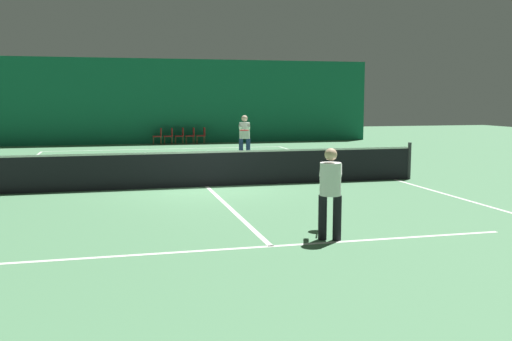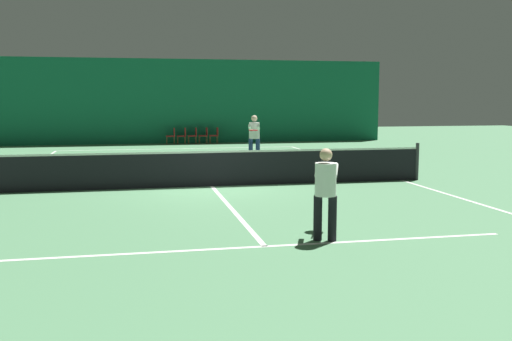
% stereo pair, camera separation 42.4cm
% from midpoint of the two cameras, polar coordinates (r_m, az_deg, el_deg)
% --- Properties ---
extents(ground_plane, '(60.00, 60.00, 0.00)m').
position_cam_midpoint_polar(ground_plane, '(15.27, -5.73, -1.62)').
color(ground_plane, '#4C7F56').
extents(backdrop_curtain, '(23.00, 0.12, 4.40)m').
position_cam_midpoint_polar(backdrop_curtain, '(30.31, -10.01, 6.82)').
color(backdrop_curtain, '#146042').
rests_on(backdrop_curtain, ground).
extents(court_line_baseline_far, '(11.00, 0.10, 0.00)m').
position_cam_midpoint_polar(court_line_baseline_far, '(27.02, -9.40, 2.14)').
color(court_line_baseline_far, silver).
rests_on(court_line_baseline_far, ground).
extents(court_line_service_far, '(8.25, 0.10, 0.00)m').
position_cam_midpoint_polar(court_line_service_far, '(21.57, -8.20, 0.92)').
color(court_line_service_far, silver).
rests_on(court_line_service_far, ground).
extents(court_line_service_near, '(8.25, 0.10, 0.00)m').
position_cam_midpoint_polar(court_line_service_near, '(9.10, 0.17, -7.59)').
color(court_line_service_near, silver).
rests_on(court_line_service_near, ground).
extents(court_line_sideline_right, '(0.10, 23.80, 0.00)m').
position_cam_midpoint_polar(court_line_sideline_right, '(16.95, 13.00, -0.89)').
color(court_line_sideline_right, silver).
rests_on(court_line_sideline_right, ground).
extents(court_line_centre, '(0.10, 12.80, 0.00)m').
position_cam_midpoint_polar(court_line_centre, '(15.27, -5.73, -1.61)').
color(court_line_centre, silver).
rests_on(court_line_centre, ground).
extents(tennis_net, '(12.00, 0.10, 1.07)m').
position_cam_midpoint_polar(tennis_net, '(15.20, -5.76, 0.28)').
color(tennis_net, black).
rests_on(tennis_net, ground).
extents(player_near, '(0.80, 1.32, 1.53)m').
position_cam_midpoint_polar(player_near, '(9.44, 6.17, -1.59)').
color(player_near, black).
rests_on(player_near, ground).
extents(player_far, '(0.67, 1.42, 1.72)m').
position_cam_midpoint_polar(player_far, '(21.40, -1.72, 3.62)').
color(player_far, navy).
rests_on(player_far, ground).
extents(courtside_chair_0, '(0.44, 0.44, 0.84)m').
position_cam_midpoint_polar(courtside_chair_0, '(29.81, -10.12, 3.52)').
color(courtside_chair_0, brown).
rests_on(courtside_chair_0, ground).
extents(courtside_chair_1, '(0.44, 0.44, 0.84)m').
position_cam_midpoint_polar(courtside_chair_1, '(29.86, -9.04, 3.55)').
color(courtside_chair_1, brown).
rests_on(courtside_chair_1, ground).
extents(courtside_chair_2, '(0.44, 0.44, 0.84)m').
position_cam_midpoint_polar(courtside_chair_2, '(29.91, -7.96, 3.57)').
color(courtside_chair_2, brown).
rests_on(courtside_chair_2, ground).
extents(courtside_chair_3, '(0.44, 0.44, 0.84)m').
position_cam_midpoint_polar(courtside_chair_3, '(29.97, -6.89, 3.60)').
color(courtside_chair_3, brown).
rests_on(courtside_chair_3, ground).
extents(courtside_chair_4, '(0.44, 0.44, 0.84)m').
position_cam_midpoint_polar(courtside_chair_4, '(30.05, -5.82, 3.62)').
color(courtside_chair_4, brown).
rests_on(courtside_chair_4, ground).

